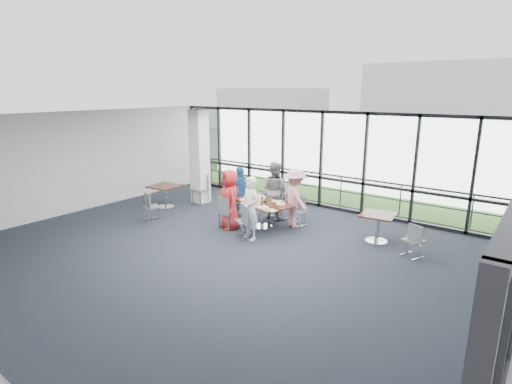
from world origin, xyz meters
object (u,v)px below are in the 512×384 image
Objects in this scene: main_table at (262,207)px; diner_far_left at (275,190)px; side_table_right at (378,219)px; chair_main_nr at (246,221)px; structural_column at (200,157)px; chair_main_fr at (298,212)px; side_table_left at (165,189)px; chair_main_end at (237,201)px; chair_spare_r at (413,240)px; diner_near_left at (230,199)px; diner_far_right at (295,198)px; chair_main_fl at (278,203)px; chair_spare_lb at (200,190)px; diner_end at (241,192)px; chair_spare_la at (152,207)px; chair_main_nl at (228,212)px; diner_near_right at (250,208)px.

main_table is 0.96m from diner_far_left.
chair_main_nr is (-2.87, -1.84, -0.16)m from side_table_right.
structural_column is 3.91× the size of chair_main_fr.
diner_far_left is at bearing 19.26° from side_table_left.
chair_main_end reaches higher than chair_spare_r.
diner_near_left is at bearing -5.35° from side_table_left.
diner_far_right reaches higher than chair_main_fl.
structural_column is at bearing -94.33° from chair_main_end.
chair_spare_r is at bearing 51.60° from chair_main_nr.
chair_spare_lb is (-3.20, 0.73, -0.13)m from main_table.
chair_main_end reaches higher than side_table_right.
diner_far_right is at bearing 121.46° from diner_end.
structural_column is 4.19m from chair_main_fr.
chair_spare_lb reaches higher than chair_main_fr.
chair_main_fr is at bearing 110.46° from chair_main_end.
structural_column reaches higher than chair_main_fr.
chair_spare_la is at bearing -158.42° from side_table_right.
chair_main_nl is (-0.73, -0.65, -0.15)m from main_table.
side_table_right is at bearing 121.53° from diner_end.
main_table is at bearing 123.74° from diner_near_right.
chair_main_fl reaches higher than chair_spare_la.
diner_far_left reaches higher than chair_main_nl.
chair_spare_lb reaches higher than side_table_left.
chair_main_nr is 1.82m from chair_main_fr.
diner_near_right reaches higher than main_table.
chair_main_nl is 2.42m from chair_spare_la.
diner_far_left is 3.02m from chair_spare_lb.
diner_near_left is 4.87m from chair_spare_r.
diner_near_right is 1.79× the size of chair_main_nr.
diner_far_left is at bearing 1.60° from chair_main_fr.
chair_main_nr is 0.96× the size of chair_main_end.
chair_main_nr is at bearing 125.96° from chair_main_fl.
diner_end is 1.88m from chair_main_fr.
chair_spare_lb is at bearing -159.27° from chair_spare_r.
diner_far_left is (-0.50, 1.85, 0.04)m from diner_near_right.
chair_main_nr is at bearing 106.18° from diner_far_left.
diner_end reaches higher than chair_main_fr.
chair_spare_r is (4.80, 1.08, -0.05)m from chair_main_nl.
chair_main_nl is 1.12× the size of chair_spare_r.
diner_far_left reaches higher than side_table_left.
diner_far_left is 2.13× the size of chair_spare_r.
chair_main_nr is (0.17, -0.98, -0.14)m from main_table.
chair_main_nl is (2.57, -1.50, -1.14)m from structural_column.
structural_column reaches higher than main_table.
chair_spare_r is at bearing 115.47° from diner_end.
chair_main_end is at bearing 121.33° from chair_main_nl.
side_table_right is 2.35m from diner_far_right.
chair_main_fl is at bearing 74.59° from chair_main_nl.
diner_far_left is 1.03× the size of diner_far_right.
side_table_right is at bearing -146.23° from diner_far_right.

